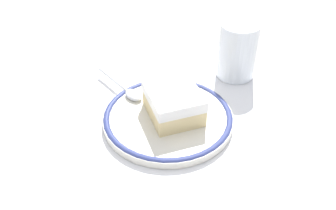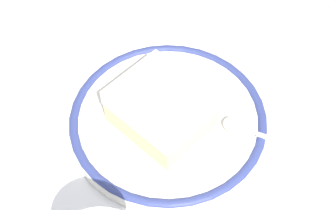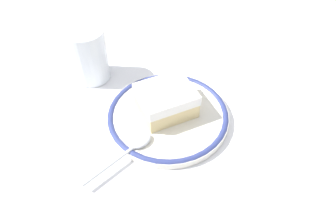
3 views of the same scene
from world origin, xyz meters
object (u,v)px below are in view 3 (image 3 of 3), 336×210
Objects in this scene: plate at (168,115)px; cup at (89,58)px; cake_slice at (166,100)px; spoon at (134,146)px.

cup reaches higher than plate.
plate is at bearing -61.06° from cup.
cake_slice is 0.87× the size of cup.
plate is 1.65× the size of spoon.
spoon is (-0.07, -0.04, 0.01)m from plate.
cup is at bearing 93.57° from spoon.
plate is 0.08m from spoon.
cup is (-0.08, 0.15, 0.04)m from plate.
cup reaches higher than spoon.
spoon is at bearing -149.64° from plate.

